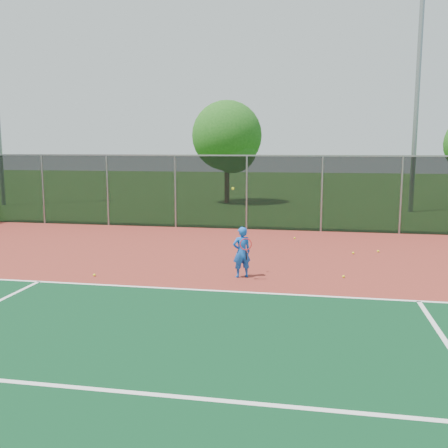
{
  "coord_description": "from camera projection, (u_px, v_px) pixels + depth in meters",
  "views": [
    {
      "loc": [
        -0.3,
        -8.04,
        3.34
      ],
      "look_at": [
        -2.67,
        5.0,
        1.3
      ],
      "focal_mm": 40.0,
      "sensor_mm": 36.0,
      "label": 1
    }
  ],
  "objects": [
    {
      "name": "floodlight_n",
      "position": [
        419.0,
        64.0,
        25.01
      ],
      "size": [
        0.9,
        0.4,
        13.42
      ],
      "color": "gray",
      "rests_on": "ground"
    },
    {
      "name": "practice_ball_0",
      "position": [
        353.0,
        253.0,
        15.67
      ],
      "size": [
        0.07,
        0.07,
        0.07
      ],
      "primitive_type": "sphere",
      "color": "yellow",
      "rests_on": "court_apron"
    },
    {
      "name": "practice_ball_6",
      "position": [
        94.0,
        275.0,
        12.96
      ],
      "size": [
        0.07,
        0.07,
        0.07
      ],
      "primitive_type": "sphere",
      "color": "yellow",
      "rests_on": "court_apron"
    },
    {
      "name": "practice_ball_5",
      "position": [
        344.0,
        277.0,
        12.81
      ],
      "size": [
        0.07,
        0.07,
        0.07
      ],
      "primitive_type": "sphere",
      "color": "yellow",
      "rests_on": "court_apron"
    },
    {
      "name": "court_apron",
      "position": [
        326.0,
        311.0,
        10.22
      ],
      "size": [
        30.0,
        20.0,
        0.02
      ],
      "primitive_type": "cube",
      "color": "maroon",
      "rests_on": "ground"
    },
    {
      "name": "ground",
      "position": [
        328.0,
        351.0,
        8.27
      ],
      "size": [
        120.0,
        120.0,
        0.0
      ],
      "primitive_type": "plane",
      "color": "#234E16",
      "rests_on": "ground"
    },
    {
      "name": "tree_back_left",
      "position": [
        228.0,
        139.0,
        29.64
      ],
      "size": [
        4.17,
        4.17,
        6.12
      ],
      "color": "#382314",
      "rests_on": "ground"
    },
    {
      "name": "practice_ball_3",
      "position": [
        295.0,
        238.0,
        18.25
      ],
      "size": [
        0.07,
        0.07,
        0.07
      ],
      "primitive_type": "sphere",
      "color": "yellow",
      "rests_on": "court_apron"
    },
    {
      "name": "fence_back",
      "position": [
        322.0,
        193.0,
        19.71
      ],
      "size": [
        30.0,
        0.06,
        3.03
      ],
      "color": "black",
      "rests_on": "court_apron"
    },
    {
      "name": "practice_ball_2",
      "position": [
        378.0,
        251.0,
        15.94
      ],
      "size": [
        0.07,
        0.07,
        0.07
      ],
      "primitive_type": "sphere",
      "color": "yellow",
      "rests_on": "court_apron"
    },
    {
      "name": "tennis_player",
      "position": [
        242.0,
        252.0,
        12.8
      ],
      "size": [
        0.59,
        0.66,
        2.32
      ],
      "color": "blue",
      "rests_on": "court_apron"
    }
  ]
}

